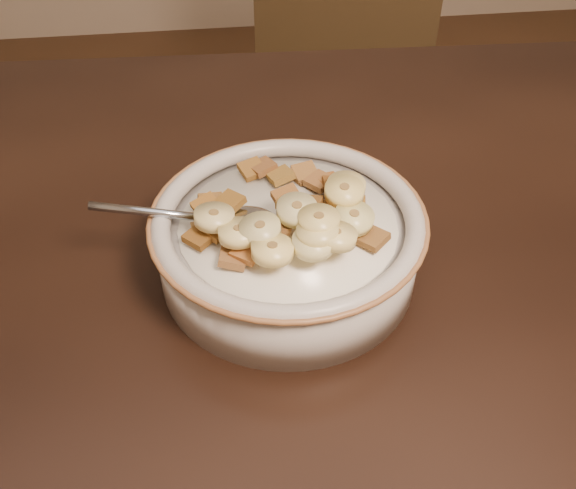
{
  "coord_description": "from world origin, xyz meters",
  "views": [
    {
      "loc": [
        -0.09,
        -0.35,
        1.14
      ],
      "look_at": [
        -0.04,
        0.04,
        0.78
      ],
      "focal_mm": 40.0,
      "sensor_mm": 36.0,
      "label": 1
    }
  ],
  "objects": [
    {
      "name": "banana_slice_6",
      "position": [
        -0.06,
        0.01,
        0.83
      ],
      "size": [
        0.04,
        0.04,
        0.01
      ],
      "primitive_type": "cylinder",
      "rotation": [
        -0.04,
        -0.1,
        0.8
      ],
      "color": "beige",
      "rests_on": "milk"
    },
    {
      "name": "cereal_square_5",
      "position": [
        0.01,
        0.05,
        0.81
      ],
      "size": [
        0.02,
        0.02,
        0.01
      ],
      "primitive_type": "cube",
      "rotation": [
        0.16,
        -0.13,
        2.89
      ],
      "color": "brown",
      "rests_on": "milk"
    },
    {
      "name": "cereal_square_23",
      "position": [
        -0.0,
        0.04,
        0.82
      ],
      "size": [
        0.03,
        0.03,
        0.01
      ],
      "primitive_type": "cube",
      "rotation": [
        0.1,
        -0.08,
        2.19
      ],
      "color": "#985C22",
      "rests_on": "milk"
    },
    {
      "name": "cereal_square_11",
      "position": [
        -0.1,
        0.06,
        0.81
      ],
      "size": [
        0.02,
        0.02,
        0.01
      ],
      "primitive_type": "cube",
      "rotation": [
        0.17,
        0.13,
        0.18
      ],
      "color": "olive",
      "rests_on": "milk"
    },
    {
      "name": "banana_slice_8",
      "position": [
        -0.02,
        -0.01,
        0.83
      ],
      "size": [
        0.04,
        0.04,
        0.01
      ],
      "primitive_type": "cylinder",
      "rotation": [
        0.04,
        0.12,
        2.62
      ],
      "color": "#FBDA8C",
      "rests_on": "milk"
    },
    {
      "name": "cereal_square_16",
      "position": [
        -0.1,
        0.03,
        0.81
      ],
      "size": [
        0.03,
        0.03,
        0.01
      ],
      "primitive_type": "cube",
      "rotation": [
        -0.04,
        -0.13,
        2.35
      ],
      "color": "brown",
      "rests_on": "milk"
    },
    {
      "name": "cereal_square_24",
      "position": [
        -0.08,
        0.02,
        0.81
      ],
      "size": [
        0.03,
        0.03,
        0.01
      ],
      "primitive_type": "cube",
      "rotation": [
        0.23,
        0.04,
        1.93
      ],
      "color": "#97531C",
      "rests_on": "milk"
    },
    {
      "name": "cereal_square_27",
      "position": [
        -0.04,
        0.1,
        0.81
      ],
      "size": [
        0.03,
        0.03,
        0.01
      ],
      "primitive_type": "cube",
      "rotation": [
        -0.18,
        -0.15,
        0.35
      ],
      "color": "brown",
      "rests_on": "milk"
    },
    {
      "name": "cereal_square_2",
      "position": [
        -0.08,
        0.01,
        0.82
      ],
      "size": [
        0.03,
        0.03,
        0.01
      ],
      "primitive_type": "cube",
      "rotation": [
        0.23,
        0.11,
        2.28
      ],
      "color": "brown",
      "rests_on": "milk"
    },
    {
      "name": "banana_slice_5",
      "position": [
        -0.02,
        0.01,
        0.83
      ],
      "size": [
        0.03,
        0.03,
        0.01
      ],
      "primitive_type": "cylinder",
      "rotation": [
        0.01,
        0.02,
        1.51
      ],
      "color": "#DBCD70",
      "rests_on": "milk"
    },
    {
      "name": "banana_slice_4",
      "position": [
        0.01,
        0.05,
        0.82
      ],
      "size": [
        0.04,
        0.04,
        0.01
      ],
      "primitive_type": "cylinder",
      "rotation": [
        0.03,
        -0.04,
        0.98
      ],
      "color": "#FDF190",
      "rests_on": "milk"
    },
    {
      "name": "cereal_square_21",
      "position": [
        0.01,
        0.04,
        0.81
      ],
      "size": [
        0.02,
        0.02,
        0.01
      ],
      "primitive_type": "cube",
      "rotation": [
        -0.24,
        -0.11,
        2.99
      ],
      "color": "#915D1D",
      "rests_on": "milk"
    },
    {
      "name": "banana_slice_7",
      "position": [
        -0.1,
        0.03,
        0.82
      ],
      "size": [
        0.04,
        0.04,
        0.01
      ],
      "primitive_type": "cylinder",
      "rotation": [
        0.11,
        -0.01,
        2.58
      ],
      "color": "#F1E488",
      "rests_on": "milk"
    },
    {
      "name": "banana_slice_3",
      "position": [
        -0.08,
        0.01,
        0.82
      ],
      "size": [
        0.03,
        0.04,
        0.01
      ],
      "primitive_type": "cylinder",
      "rotation": [
        -0.12,
        0.01,
        0.13
      ],
      "color": "#ECD781",
      "rests_on": "milk"
    },
    {
      "name": "cereal_square_19",
      "position": [
        -0.02,
        0.1,
        0.81
      ],
      "size": [
        0.03,
        0.03,
        0.01
      ],
      "primitive_type": "cube",
      "rotation": [
        0.22,
        -0.05,
        0.46
      ],
      "color": "brown",
      "rests_on": "milk"
    },
    {
      "name": "cereal_square_6",
      "position": [
        -0.11,
        0.02,
        0.81
      ],
      "size": [
        0.03,
        0.03,
        0.01
      ],
      "primitive_type": "cube",
      "rotation": [
        0.01,
        -0.03,
        0.8
      ],
      "color": "brown",
      "rests_on": "milk"
    },
    {
      "name": "banana_slice_0",
      "position": [
        0.01,
        0.02,
        0.82
      ],
      "size": [
        0.04,
        0.04,
        0.01
      ],
      "primitive_type": "cylinder",
      "rotation": [
        0.14,
        -0.03,
        0.71
      ],
      "color": "#F7E887",
      "rests_on": "milk"
    },
    {
      "name": "cereal_square_18",
      "position": [
        0.01,
        0.05,
        0.81
      ],
      "size": [
        0.02,
        0.02,
        0.01
      ],
      "primitive_type": "cube",
      "rotation": [
        0.15,
        0.18,
        1.41
      ],
      "color": "olive",
      "rests_on": "milk"
    },
    {
      "name": "cereal_square_9",
      "position": [
        -0.08,
        0.06,
        0.82
      ],
      "size": [
        0.03,
        0.03,
        0.01
      ],
      "primitive_type": "cube",
      "rotation": [
        -0.07,
        -0.15,
        0.77
      ],
      "color": "brown",
      "rests_on": "milk"
    },
    {
      "name": "cereal_square_12",
      "position": [
        -0.05,
        0.11,
        0.81
      ],
      "size": [
        0.03,
        0.03,
        0.01
      ],
      "primitive_type": "cube",
      "rotation": [
        -0.13,
        -0.11,
        0.46
      ],
      "color": "brown",
      "rests_on": "milk"
    },
    {
      "name": "cereal_square_22",
      "position": [
        -0.04,
        0.03,
        0.83
      ],
      "size": [
        0.03,
        0.03,
        0.01
      ],
      "primitive_type": "cube",
      "rotation": [
        -0.04,
        0.15,
        1.19
      ],
      "color": "olive",
      "rests_on": "milk"
    },
    {
      "name": "cereal_square_3",
      "position": [
        -0.02,
        0.1,
        0.81
      ],
      "size": [
        0.02,
        0.02,
        0.01
      ],
      "primitive_type": "cube",
      "rotation": [
        -0.04,
        -0.17,
        1.8
      ],
      "color": "olive",
      "rests_on": "milk"
    },
    {
      "name": "banana_slice_1",
      "position": [
        -0.03,
        -0.01,
        0.82
      ],
      "size": [
        0.03,
        0.03,
        0.01
      ],
      "primitive_type": "cylinder",
      "rotation": [
        -0.04,
        -0.05,
        1.56
      ],
      "color": "#FFF0A6",
      "rests_on": "milk"
    },
    {
      "name": "cereal_square_8",
      "position": [
        -0.05,
        0.02,
        0.82
      ],
      "size": [
        0.02,
        0.02,
        0.01
      ],
      "primitive_type": "cube",
      "rotation": [
        0.25,
        0.13,
        1.78
      ],
      "color": "brown",
      "rests_on": "milk"
    },
    {
      "name": "cereal_square_20",
      "position": [
        -0.07,
        -0.0,
        0.81
      ],
      "size": [
        0.03,
        0.03,
        0.01
      ],
      "primitive_type": "cube",
      "rotation": [
        -0.11,
        0.04,
        2.47
      ],
      "color": "#9D5E32",
      "rests_on": "milk"
    },
    {
      "name": "banana_slice_2",
      "position": [
        0.0,
        0.04,
        0.83
      ],
      "size": [
        0.04,
        0.04,
        0.01
      ],
      "primitive_type": "cylinder",
      "rotation": [
        0.06,
        -0.09,
        0.87
      ],
      "color": "#E1CE72",
      "rests_on": "milk"
    },
    {
      "name": "cereal_square_26",
      "position": [
        -0.06,
        0.11,
        0.81
      ],
      "size": [
        0.03,
        0.03,
        0.01
      ],
      "primitive_type": "cube",
      "rotation": [
        -0.08,
        -0.16,
        1.95
      ],
      "color": "brown",
      "rests_on": "milk"
    },
    {
      "name": "cereal_square_25",
      "position": [
        -0.11,
        0.03,
        0.81
      ],
      "size": [
        0.02,
        0.02,
        0.01
      ],
      "primitive_type": "cube",
      "rotation": [
        -0.09,
        -0.17,
        1.68
      ],
      "color": "olive",
      "rests_on": "milk"
    },
    {
      "name": "cereal_square_17",
      "position": [
        0.0,
        0.07,
        0.81
      ],
      "size": [
        0.02,
        0.02,
        0.01
      ],
      "primitive_type": "cube",
      "rotation": [
        0.13,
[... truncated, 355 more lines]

